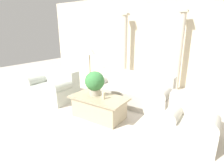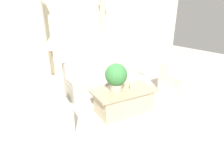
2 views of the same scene
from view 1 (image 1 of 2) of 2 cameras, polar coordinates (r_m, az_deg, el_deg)
name	(u,v)px [view 1 (image 1 of 2)]	position (r m, az deg, el deg)	size (l,w,h in m)	color
ground_plane	(109,109)	(4.57, -1.07, -8.16)	(16.00, 16.00, 0.00)	beige
wall_back	(153,40)	(6.76, 13.20, 13.67)	(10.00, 0.06, 3.20)	beige
sofa_long	(131,91)	(4.87, 6.12, -2.30)	(2.21, 0.86, 0.84)	#B7B2A8
loveseat	(54,87)	(5.46, -18.41, -0.85)	(1.40, 0.86, 0.84)	#B4BAAE
coffee_table	(99,107)	(4.09, -4.24, -7.43)	(1.30, 0.70, 0.50)	tan
potted_plant	(95,82)	(4.03, -5.66, 0.62)	(0.45, 0.45, 0.56)	#B2A893
pillar_candle	(103,96)	(3.85, -2.83, -3.78)	(0.07, 0.07, 0.16)	beige
floor_lamp	(89,53)	(5.35, -7.40, 9.91)	(0.35, 0.35, 1.51)	gray
column_left	(125,48)	(6.84, 4.19, 11.56)	(0.24, 0.24, 2.54)	beige
column_right	(180,52)	(6.14, 21.19, 9.85)	(0.24, 0.24, 2.54)	beige
armchair	(191,122)	(3.57, 24.44, -11.18)	(0.90, 0.78, 0.80)	beige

